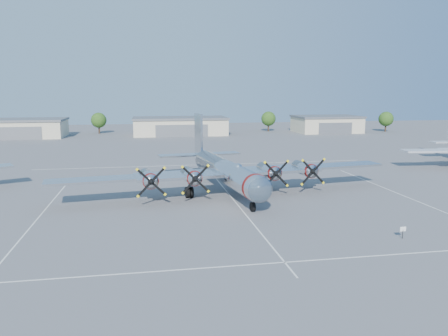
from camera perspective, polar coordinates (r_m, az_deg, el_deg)
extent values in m
plane|color=#555558|center=(55.77, 0.92, -3.78)|extent=(260.00, 260.00, 0.00)
cube|color=silver|center=(51.26, -22.94, -5.82)|extent=(0.15, 40.00, 0.01)
cube|color=silver|center=(51.02, 2.01, -5.09)|extent=(0.15, 40.00, 0.01)
cube|color=silver|center=(59.56, 23.22, -3.70)|extent=(0.15, 40.00, 0.01)
cube|color=silver|center=(35.43, 7.94, -12.10)|extent=(60.00, 0.15, 0.01)
cube|color=silver|center=(79.95, -2.53, 0.43)|extent=(60.00, 0.15, 0.01)
cube|color=beige|center=(139.91, -24.53, 4.64)|extent=(22.00, 14.00, 4.80)
cube|color=slate|center=(139.73, -24.61, 5.74)|extent=(22.60, 14.60, 0.60)
cube|color=slate|center=(133.16, -25.25, 4.10)|extent=(12.10, 0.20, 3.60)
cube|color=beige|center=(135.98, -5.77, 5.36)|extent=(28.00, 14.00, 4.80)
cube|color=slate|center=(135.79, -5.79, 6.50)|extent=(28.60, 14.60, 0.60)
cube|color=slate|center=(129.03, -5.52, 4.85)|extent=(15.40, 0.20, 3.60)
cube|color=beige|center=(147.65, 13.23, 5.51)|extent=(20.00, 14.00, 4.80)
cube|color=slate|center=(147.47, 13.27, 6.56)|extent=(20.60, 14.60, 0.60)
cube|color=slate|center=(141.27, 14.35, 5.03)|extent=(11.00, 0.20, 3.60)
cylinder|color=#382619|center=(144.37, -15.99, 4.90)|extent=(0.50, 0.50, 2.80)
sphere|color=#244513|center=(144.16, -16.05, 6.02)|extent=(4.80, 4.80, 4.80)
cylinder|color=#382619|center=(147.31, 5.81, 5.32)|extent=(0.50, 0.50, 2.80)
sphere|color=#244513|center=(147.11, 5.83, 6.43)|extent=(4.80, 4.80, 4.80)
cylinder|color=#382619|center=(155.00, 20.34, 4.99)|extent=(0.50, 0.50, 2.80)
sphere|color=#244513|center=(154.80, 20.40, 6.03)|extent=(4.80, 4.80, 4.80)
cylinder|color=black|center=(43.43, 22.30, -7.99)|extent=(0.06, 0.06, 0.85)
cube|color=white|center=(43.29, 22.34, -7.38)|extent=(0.59, 0.06, 0.43)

